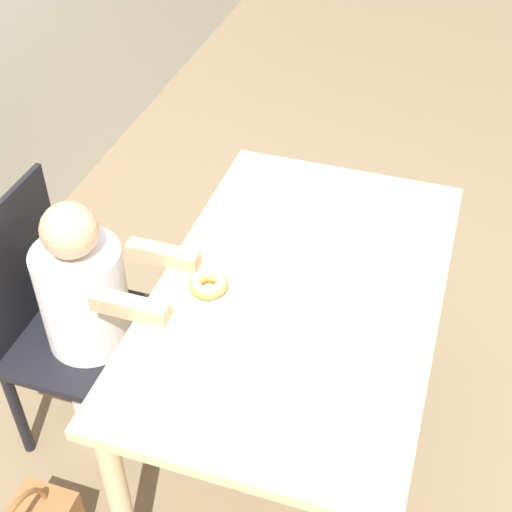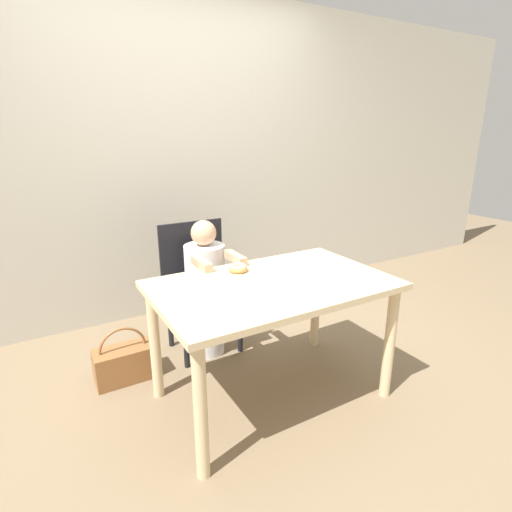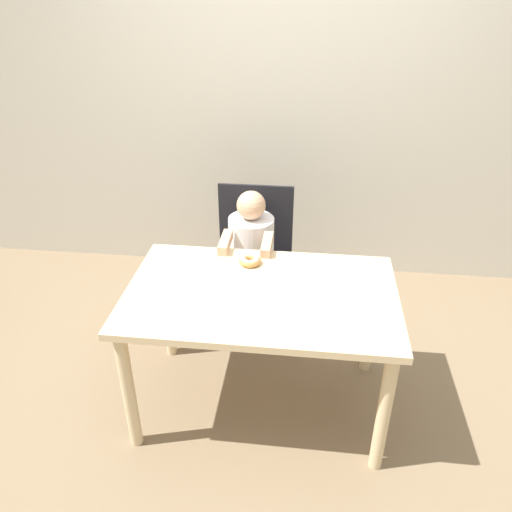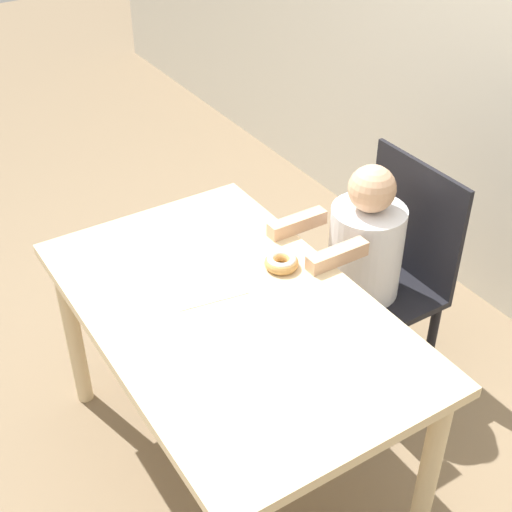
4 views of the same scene
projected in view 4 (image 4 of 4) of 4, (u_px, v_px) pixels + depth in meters
ground_plane at (234, 461)px, 2.52m from camera, size 12.00×12.00×0.00m
dining_table at (230, 331)px, 2.16m from camera, size 1.26×0.78×0.70m
chair at (386, 272)px, 2.66m from camera, size 0.46×0.38×0.88m
child_figure at (361, 282)px, 2.61m from camera, size 0.27×0.46×0.93m
donut at (282, 262)px, 2.26m from camera, size 0.11×0.11×0.04m
napkin at (202, 281)px, 2.21m from camera, size 0.25×0.25×0.00m
handbag at (266, 280)px, 3.18m from camera, size 0.35×0.17×0.35m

